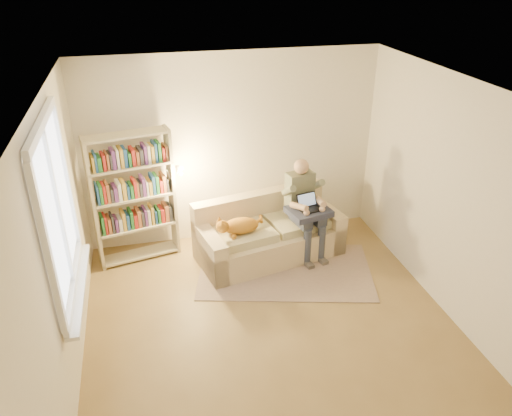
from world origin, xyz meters
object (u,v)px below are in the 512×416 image
object	(u,v)px
bookshelf	(133,192)
cat	(240,225)
laptop	(305,206)
sofa	(268,235)
person	(304,203)

from	to	relation	value
bookshelf	cat	bearing A→B (deg)	-35.74
cat	bookshelf	size ratio (longest dim) A/B	0.38
laptop	bookshelf	distance (m)	2.20
cat	sofa	bearing A→B (deg)	14.73
person	cat	bearing A→B (deg)	178.42
person	laptop	bearing A→B (deg)	-114.56
sofa	laptop	size ratio (longest dim) A/B	6.43
bookshelf	person	bearing A→B (deg)	-22.22
sofa	person	xyz separation A→B (m)	(0.47, -0.05, 0.46)
cat	person	bearing A→B (deg)	-1.58
sofa	cat	distance (m)	0.58
sofa	laptop	distance (m)	0.67
cat	laptop	world-z (taller)	laptop
bookshelf	laptop	bearing A→B (deg)	-25.29
person	cat	xyz separation A→B (m)	(-0.90, -0.17, -0.13)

